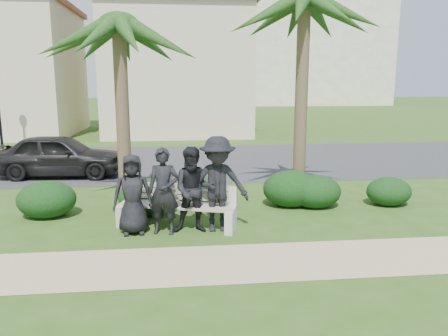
{
  "coord_description": "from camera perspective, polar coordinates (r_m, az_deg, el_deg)",
  "views": [
    {
      "loc": [
        -1.09,
        -8.59,
        2.96
      ],
      "look_at": [
        -0.05,
        1.0,
        1.07
      ],
      "focal_mm": 35.0,
      "sensor_mm": 36.0,
      "label": 1
    }
  ],
  "objects": [
    {
      "name": "man_d",
      "position": [
        8.73,
        -0.84,
        -2.11
      ],
      "size": [
        1.26,
        0.75,
        1.93
      ],
      "primitive_type": "imported",
      "rotation": [
        0.0,
        0.0,
        0.03
      ],
      "color": "black",
      "rests_on": "ground"
    },
    {
      "name": "hedge_c",
      "position": [
        10.53,
        -3.09,
        -3.11
      ],
      "size": [
        1.15,
        0.95,
        0.75
      ],
      "primitive_type": "ellipsoid",
      "color": "black",
      "rests_on": "ground"
    },
    {
      "name": "hedge_d",
      "position": [
        10.74,
        8.75,
        -2.54
      ],
      "size": [
        1.38,
        1.14,
        0.9
      ],
      "primitive_type": "ellipsoid",
      "color": "black",
      "rests_on": "ground"
    },
    {
      "name": "hedge_f",
      "position": [
        11.43,
        20.73,
        -2.78
      ],
      "size": [
        1.1,
        0.9,
        0.71
      ],
      "primitive_type": "ellipsoid",
      "color": "black",
      "rests_on": "ground"
    },
    {
      "name": "park_bench",
      "position": [
        9.11,
        -6.23,
        -5.37
      ],
      "size": [
        2.6,
        1.27,
        0.85
      ],
      "rotation": [
        0.0,
        0.0,
        -0.31
      ],
      "color": "#AEA292",
      "rests_on": "ground"
    },
    {
      "name": "ground",
      "position": [
        9.15,
        1.0,
        -7.77
      ],
      "size": [
        160.0,
        160.0,
        0.0
      ],
      "primitive_type": "plane",
      "color": "#2B4E16",
      "rests_on": "ground"
    },
    {
      "name": "stucco_bldg_right",
      "position": [
        26.6,
        -6.13,
        12.57
      ],
      "size": [
        8.4,
        8.4,
        7.3
      ],
      "color": "beige",
      "rests_on": "ground"
    },
    {
      "name": "hotel_tower",
      "position": [
        66.18,
        7.55,
        20.1
      ],
      "size": [
        26.0,
        18.0,
        37.3
      ],
      "color": "beige",
      "rests_on": "ground"
    },
    {
      "name": "footpath",
      "position": [
        7.48,
        2.75,
        -12.19
      ],
      "size": [
        30.0,
        1.6,
        0.01
      ],
      "primitive_type": "cube",
      "color": "tan",
      "rests_on": "ground"
    },
    {
      "name": "hedge_b",
      "position": [
        10.11,
        -10.07,
        -3.61
      ],
      "size": [
        1.29,
        1.07,
        0.84
      ],
      "primitive_type": "ellipsoid",
      "color": "black",
      "rests_on": "ground"
    },
    {
      "name": "hedge_a",
      "position": [
        10.52,
        -22.17,
        -3.69
      ],
      "size": [
        1.29,
        1.07,
        0.84
      ],
      "primitive_type": "ellipsoid",
      "color": "black",
      "rests_on": "ground"
    },
    {
      "name": "man_a",
      "position": [
        8.78,
        -11.84,
        -3.39
      ],
      "size": [
        0.82,
        0.57,
        1.59
      ],
      "primitive_type": "imported",
      "rotation": [
        0.0,
        0.0,
        0.09
      ],
      "color": "black",
      "rests_on": "ground"
    },
    {
      "name": "man_c",
      "position": [
        8.68,
        -3.95,
        -2.88
      ],
      "size": [
        0.89,
        0.72,
        1.73
      ],
      "primitive_type": "imported",
      "rotation": [
        0.0,
        0.0,
        -0.08
      ],
      "color": "black",
      "rests_on": "ground"
    },
    {
      "name": "hedge_e",
      "position": [
        10.74,
        11.84,
        -2.89
      ],
      "size": [
        1.24,
        1.03,
        0.81
      ],
      "primitive_type": "ellipsoid",
      "color": "black",
      "rests_on": "ground"
    },
    {
      "name": "palm_left",
      "position": [
        10.64,
        -13.6,
        17.53
      ],
      "size": [
        3.0,
        3.0,
        5.16
      ],
      "color": "brown",
      "rests_on": "ground"
    },
    {
      "name": "man_b",
      "position": [
        8.65,
        -7.9,
        -3.03
      ],
      "size": [
        0.7,
        0.53,
        1.72
      ],
      "primitive_type": "imported",
      "rotation": [
        0.0,
        0.0,
        -0.2
      ],
      "color": "black",
      "rests_on": "ground"
    },
    {
      "name": "asphalt_street",
      "position": [
        16.88,
        -2.38,
        1.01
      ],
      "size": [
        160.0,
        8.0,
        0.01
      ],
      "primitive_type": "cube",
      "color": "#2D2D30",
      "rests_on": "ground"
    },
    {
      "name": "palm_right",
      "position": [
        11.45,
        10.47,
        20.5
      ],
      "size": [
        3.0,
        3.0,
        5.84
      ],
      "color": "brown",
      "rests_on": "ground"
    },
    {
      "name": "car_a",
      "position": [
        14.83,
        -20.72,
        1.55
      ],
      "size": [
        4.08,
        1.83,
        1.36
      ],
      "primitive_type": "imported",
      "rotation": [
        0.0,
        0.0,
        1.51
      ],
      "color": "black",
      "rests_on": "ground"
    }
  ]
}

